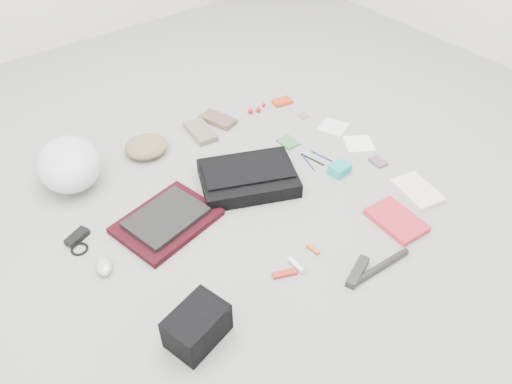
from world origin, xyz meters
TOP-DOWN VIEW (x-y plane):
  - ground_plane at (0.00, 0.00)m, footprint 4.00×4.00m
  - messenger_bag at (0.04, 0.11)m, footprint 0.51×0.45m
  - bag_flap at (0.04, 0.11)m, footprint 0.44×0.33m
  - laptop_sleeve at (-0.39, 0.12)m, footprint 0.45×0.38m
  - laptop at (-0.39, 0.12)m, footprint 0.35×0.28m
  - bike_helmet at (-0.59, 0.62)m, footprint 0.36×0.41m
  - beanie at (-0.21, 0.61)m, footprint 0.21×0.20m
  - mitten_left at (0.08, 0.58)m, footprint 0.13×0.22m
  - mitten_right at (0.22, 0.61)m, footprint 0.15×0.21m
  - power_brick at (-0.72, 0.26)m, footprint 0.11×0.08m
  - cable_coil at (-0.74, 0.20)m, footprint 0.09×0.09m
  - mouse at (-0.70, 0.05)m, footprint 0.09×0.11m
  - camera_bag at (-0.57, -0.42)m, footprint 0.23×0.19m
  - multitool at (-0.17, -0.40)m, footprint 0.10×0.06m
  - toiletry_tube_white at (-0.11, -0.39)m, footprint 0.02×0.08m
  - toiletry_tube_orange at (-0.00, -0.37)m, footprint 0.02×0.06m
  - u_lock at (0.05, -0.57)m, footprint 0.16×0.09m
  - bike_pump at (0.14, -0.60)m, footprint 0.29×0.04m
  - book_red at (0.39, -0.47)m, footprint 0.17×0.25m
  - book_white at (0.61, -0.40)m, footprint 0.19×0.24m
  - notepad at (0.39, 0.24)m, footprint 0.08×0.10m
  - pen_blue at (0.36, 0.05)m, footprint 0.04×0.12m
  - pen_black at (0.39, 0.06)m, footprint 0.04×0.13m
  - pen_navy at (0.45, 0.05)m, footprint 0.03×0.12m
  - accordion_wallet at (0.43, -0.09)m, footprint 0.10×0.08m
  - card_deck at (0.63, -0.15)m, footprint 0.06×0.08m
  - napkin_top at (0.67, 0.20)m, footprint 0.18×0.18m
  - napkin_bottom at (0.67, 0.01)m, footprint 0.19×0.19m
  - lollipop_a at (0.40, 0.57)m, footprint 0.04×0.04m
  - lollipop_b at (0.45, 0.56)m, footprint 0.04×0.04m
  - lollipop_c at (0.51, 0.58)m, footprint 0.02×0.02m
  - altoids_tin at (0.61, 0.54)m, footprint 0.11×0.08m
  - stamp_sheet at (0.62, 0.38)m, footprint 0.05×0.06m

SIDE VIEW (x-z plane):
  - ground_plane at x=0.00m, z-range 0.00..0.00m
  - stamp_sheet at x=0.62m, z-range 0.00..0.00m
  - pen_navy at x=0.45m, z-range 0.00..0.01m
  - pen_blue at x=0.36m, z-range 0.00..0.01m
  - pen_black at x=0.39m, z-range 0.00..0.01m
  - napkin_top at x=0.67m, z-range 0.00..0.01m
  - napkin_bottom at x=0.67m, z-range 0.00..0.01m
  - cable_coil at x=-0.74m, z-range 0.00..0.01m
  - notepad at x=0.39m, z-range 0.00..0.01m
  - multitool at x=-0.17m, z-range 0.00..0.01m
  - card_deck at x=0.63m, z-range 0.00..0.02m
  - toiletry_tube_orange at x=0.00m, z-range 0.00..0.02m
  - altoids_tin at x=0.61m, z-range 0.00..0.02m
  - lollipop_c at x=0.51m, z-range 0.00..0.02m
  - book_white at x=0.61m, z-range 0.00..0.02m
  - toiletry_tube_white at x=-0.11m, z-range 0.00..0.02m
  - book_red at x=0.39m, z-range 0.00..0.02m
  - bike_pump at x=0.14m, z-range 0.00..0.03m
  - laptop_sleeve at x=-0.39m, z-range 0.00..0.03m
  - power_brick at x=-0.72m, z-range 0.00..0.03m
  - lollipop_b at x=0.45m, z-range 0.00..0.03m
  - mitten_right at x=0.22m, z-range 0.00..0.03m
  - lollipop_a at x=0.40m, z-range 0.00..0.03m
  - u_lock at x=0.05m, z-range 0.00..0.03m
  - mitten_left at x=0.08m, z-range 0.00..0.03m
  - mouse at x=-0.70m, z-range 0.00..0.04m
  - accordion_wallet at x=0.43m, z-range 0.00..0.05m
  - messenger_bag at x=0.04m, z-range 0.00..0.07m
  - beanie at x=-0.21m, z-range 0.00..0.07m
  - laptop at x=-0.39m, z-range 0.03..0.05m
  - camera_bag at x=-0.57m, z-range 0.00..0.13m
  - bag_flap at x=0.04m, z-range 0.07..0.08m
  - bike_helmet at x=-0.59m, z-range 0.00..0.21m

